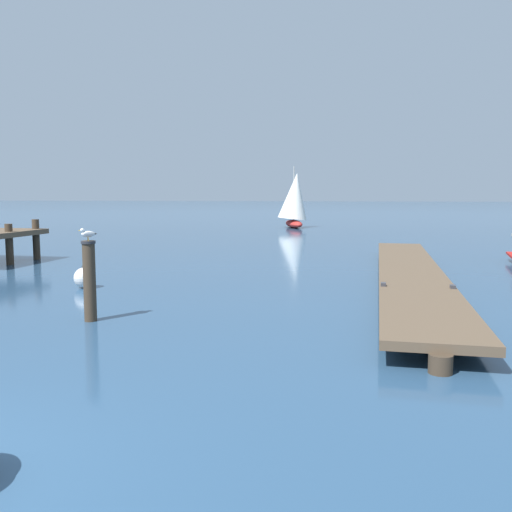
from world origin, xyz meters
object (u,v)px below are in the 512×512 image
Objects in this scene: perched_seagull at (88,234)px; distant_sailboat at (295,200)px; mooring_piling at (89,279)px; mooring_buoy at (84,278)px.

perched_seagull is 0.06× the size of distant_sailboat.
mooring_piling is at bearing -136.76° from perched_seagull.
perched_seagull is (0.00, 0.00, 0.96)m from mooring_piling.
mooring_piling is 0.96m from perched_seagull.
distant_sailboat reaches higher than mooring_piling.
mooring_buoy is 29.53m from distant_sailboat.
mooring_piling is 0.35× the size of distant_sailboat.
distant_sailboat is at bearing 88.27° from mooring_piling.
perched_seagull reaches higher than mooring_piling.
distant_sailboat is (0.99, 33.14, 0.36)m from perched_seagull.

